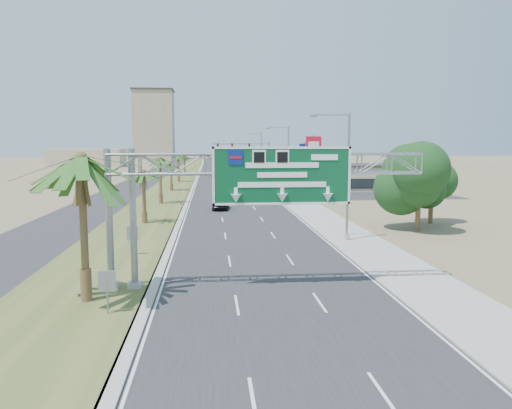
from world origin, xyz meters
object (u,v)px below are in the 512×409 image
object	(u,v)px
palm_near	(81,159)
pole_sign_blue	(305,155)
store_building	(360,178)
sign_gantry	(251,174)
pole_sign_red_far	(290,155)
car_left_lane	(221,203)
signal_mast	(258,160)
car_mid_lane	(246,196)
car_right_lane	(253,180)
pole_sign_red_near	(313,148)
car_far	(217,175)

from	to	relation	value
palm_near	pole_sign_blue	world-z (taller)	palm_near
store_building	sign_gantry	bearing A→B (deg)	-112.36
pole_sign_red_far	store_building	bearing A→B (deg)	-39.32
palm_near	pole_sign_blue	size ratio (longest dim) A/B	1.06
car_left_lane	store_building	bearing A→B (deg)	50.35
signal_mast	car_mid_lane	xyz separation A→B (m)	(-3.67, -22.06, -4.06)
sign_gantry	car_right_lane	bearing A→B (deg)	85.06
pole_sign_red_near	signal_mast	bearing A→B (deg)	115.88
store_building	car_left_lane	world-z (taller)	store_building
pole_sign_red_near	car_far	bearing A→B (deg)	110.43
car_right_lane	car_far	xyz separation A→B (m)	(-6.61, 15.19, 0.11)
car_right_lane	store_building	bearing A→B (deg)	-34.95
sign_gantry	car_right_lane	size ratio (longest dim) A/B	3.47
pole_sign_blue	car_mid_lane	bearing A→B (deg)	-131.69
palm_near	signal_mast	distance (m)	65.60
pole_sign_red_far	signal_mast	bearing A→B (deg)	-156.77
store_building	car_right_lane	xyz separation A→B (m)	(-17.05, 13.50, -1.33)
car_left_lane	pole_sign_blue	world-z (taller)	pole_sign_blue
car_far	pole_sign_red_near	distance (m)	40.13
sign_gantry	pole_sign_red_far	bearing A→B (deg)	79.08
signal_mast	pole_sign_blue	distance (m)	12.55
car_far	pole_sign_red_far	distance (m)	24.41
car_far	pole_sign_red_near	size ratio (longest dim) A/B	0.60
store_building	car_far	distance (m)	37.21
car_right_lane	pole_sign_red_near	xyz separation A→B (m)	(7.22, -21.95, 6.39)
car_mid_lane	car_right_lane	xyz separation A→B (m)	(3.45, 29.59, -0.12)
car_left_lane	car_mid_lane	distance (m)	8.49
car_mid_lane	sign_gantry	bearing A→B (deg)	-99.81
palm_near	car_mid_lane	distance (m)	43.69
signal_mast	car_left_lane	distance (m)	30.92
sign_gantry	store_building	distance (m)	60.77
palm_near	car_left_lane	size ratio (longest dim) A/B	1.88
sign_gantry	car_right_lane	xyz separation A→B (m)	(6.01, 69.57, -5.39)
car_left_lane	car_mid_lane	xyz separation A→B (m)	(3.50, 7.74, 0.03)
car_right_lane	pole_sign_red_far	distance (m)	9.47
store_building	car_right_lane	size ratio (longest dim) A/B	3.73
car_far	sign_gantry	bearing A→B (deg)	-92.19
signal_mast	car_left_lane	xyz separation A→B (m)	(-7.17, -29.80, -4.09)
car_left_lane	pole_sign_blue	distance (m)	23.95
car_mid_lane	car_far	distance (m)	44.89
sign_gantry	pole_sign_blue	bearing A→B (deg)	76.16
signal_mast	car_mid_lane	distance (m)	22.73
palm_near	pole_sign_red_far	xyz separation A→B (m)	(20.63, 66.66, -1.33)
car_left_lane	pole_sign_red_far	bearing A→B (deg)	73.10
signal_mast	car_far	size ratio (longest dim) A/B	1.91
palm_near	car_right_lane	size ratio (longest dim) A/B	1.73
signal_mast	car_right_lane	bearing A→B (deg)	91.67
sign_gantry	pole_sign_blue	world-z (taller)	pole_sign_blue
palm_near	car_far	xyz separation A→B (m)	(7.54, 86.69, -6.15)
palm_near	signal_mast	bearing A→B (deg)	77.34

